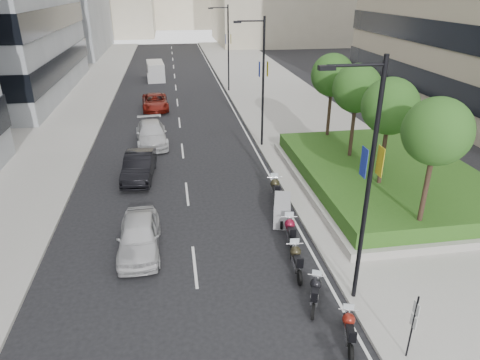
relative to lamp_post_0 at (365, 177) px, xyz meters
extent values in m
plane|color=black|center=(-4.14, -1.00, -5.07)|extent=(160.00, 160.00, 0.00)
cube|color=#9E9B93|center=(4.86, 29.00, -4.99)|extent=(10.00, 100.00, 0.15)
cube|color=#9E9B93|center=(-16.14, 29.00, -4.99)|extent=(8.00, 100.00, 0.15)
cube|color=silver|center=(-0.44, 29.00, -5.06)|extent=(0.12, 100.00, 0.01)
cube|color=silver|center=(-5.64, 29.00, -5.06)|extent=(0.12, 100.00, 0.01)
cube|color=#A09C95|center=(5.86, 9.00, -4.72)|extent=(10.00, 14.00, 0.40)
cube|color=#184112|center=(5.86, 9.00, -4.12)|extent=(9.40, 13.40, 0.80)
cylinder|color=#332319|center=(4.36, 3.00, -2.52)|extent=(0.22, 0.22, 4.00)
sphere|color=#214D18|center=(4.36, 3.00, 0.38)|extent=(2.80, 2.80, 2.80)
cylinder|color=#332319|center=(4.36, 7.00, -2.52)|extent=(0.22, 0.22, 4.00)
sphere|color=#214D18|center=(4.36, 7.00, 0.38)|extent=(2.80, 2.80, 2.80)
cylinder|color=#332319|center=(4.36, 11.00, -2.52)|extent=(0.22, 0.22, 4.00)
sphere|color=#214D18|center=(4.36, 11.00, 0.38)|extent=(2.80, 2.80, 2.80)
cylinder|color=#332319|center=(4.36, 15.00, -2.52)|extent=(0.22, 0.22, 4.00)
sphere|color=#214D18|center=(4.36, 15.00, 0.38)|extent=(2.80, 2.80, 2.80)
cylinder|color=black|center=(0.16, 0.00, -0.57)|extent=(0.16, 0.16, 9.00)
cylinder|color=black|center=(-0.74, 0.00, 3.63)|extent=(1.80, 0.10, 0.10)
cube|color=black|center=(-1.64, 0.00, 3.58)|extent=(0.50, 0.22, 0.14)
cube|color=gold|center=(0.44, 0.00, 0.53)|extent=(0.02, 0.45, 1.00)
cube|color=navy|center=(-0.12, 0.00, 0.53)|extent=(0.02, 0.45, 1.00)
cylinder|color=black|center=(0.16, 17.00, -0.57)|extent=(0.16, 0.16, 9.00)
cylinder|color=black|center=(-0.74, 17.00, 3.63)|extent=(1.80, 0.10, 0.10)
cube|color=black|center=(-1.64, 17.00, 3.58)|extent=(0.50, 0.22, 0.14)
cube|color=gold|center=(0.44, 17.00, 0.53)|extent=(0.02, 0.45, 1.00)
cube|color=navy|center=(-0.12, 17.00, 0.53)|extent=(0.02, 0.45, 1.00)
cylinder|color=black|center=(0.16, 35.00, -0.57)|extent=(0.16, 0.16, 9.00)
cylinder|color=black|center=(-0.74, 35.00, 3.63)|extent=(1.80, 0.10, 0.10)
cube|color=black|center=(-1.64, 35.00, 3.58)|extent=(0.50, 0.22, 0.14)
cube|color=gold|center=(0.44, 35.00, 0.53)|extent=(0.02, 0.45, 1.00)
cube|color=navy|center=(-0.12, 35.00, 0.53)|extent=(0.02, 0.45, 1.00)
cylinder|color=black|center=(0.66, -3.00, -3.82)|extent=(0.06, 0.06, 2.50)
cube|color=silver|center=(0.66, -3.00, -3.02)|extent=(0.02, 0.32, 0.42)
cube|color=silver|center=(0.66, -3.00, -3.52)|extent=(0.02, 0.32, 0.42)
cylinder|color=black|center=(-1.09, -2.75, -4.79)|extent=(0.25, 0.57, 0.56)
cylinder|color=black|center=(-0.71, -1.36, -4.79)|extent=(0.25, 0.57, 0.56)
cube|color=silver|center=(-0.91, -2.10, -4.63)|extent=(0.46, 0.81, 0.38)
sphere|color=maroon|center=(-0.84, -1.81, -4.29)|extent=(0.43, 0.43, 0.43)
cube|color=black|center=(-0.98, -2.36, -4.35)|extent=(0.42, 0.72, 0.14)
cylinder|color=silver|center=(-0.77, -1.58, -4.09)|extent=(0.65, 0.22, 0.04)
cylinder|color=black|center=(-1.69, -0.75, -4.79)|extent=(0.31, 0.55, 0.56)
cylinder|color=black|center=(-1.14, 0.57, -4.79)|extent=(0.31, 0.55, 0.56)
cube|color=silver|center=(-1.43, -0.13, -4.64)|extent=(0.54, 0.81, 0.38)
sphere|color=black|center=(-1.32, 0.14, -4.29)|extent=(0.43, 0.43, 0.43)
cube|color=black|center=(-1.53, -0.38, -4.35)|extent=(0.49, 0.72, 0.14)
cylinder|color=silver|center=(-1.22, 0.36, -4.10)|extent=(0.63, 0.29, 0.04)
cylinder|color=black|center=(-1.61, 1.17, -4.77)|extent=(0.17, 0.61, 0.60)
cylinder|color=black|center=(-1.47, 2.71, -4.77)|extent=(0.17, 0.61, 0.60)
cube|color=silver|center=(-1.54, 1.89, -4.60)|extent=(0.37, 0.85, 0.41)
sphere|color=black|center=(-1.51, 2.21, -4.23)|extent=(0.46, 0.46, 0.46)
cube|color=black|center=(-1.57, 1.60, -4.29)|extent=(0.34, 0.75, 0.15)
cylinder|color=silver|center=(-1.49, 2.47, -4.02)|extent=(0.72, 0.12, 0.05)
cylinder|color=black|center=(-1.32, 3.26, -4.75)|extent=(0.20, 0.64, 0.63)
cylinder|color=black|center=(-1.11, 4.86, -4.75)|extent=(0.20, 0.64, 0.63)
cube|color=silver|center=(-1.22, 4.01, -4.58)|extent=(0.41, 0.89, 0.42)
sphere|color=maroon|center=(-1.18, 4.34, -4.20)|extent=(0.48, 0.48, 0.48)
cube|color=black|center=(-1.26, 3.71, -4.26)|extent=(0.38, 0.79, 0.16)
cylinder|color=silver|center=(-1.14, 4.61, -3.98)|extent=(0.75, 0.15, 0.05)
cylinder|color=black|center=(-1.27, 5.44, -4.78)|extent=(0.26, 0.59, 0.58)
cylinder|color=black|center=(-0.88, 6.88, -4.78)|extent=(0.26, 0.59, 0.58)
cube|color=gray|center=(-1.07, 6.16, -4.46)|extent=(1.27, 2.10, 1.17)
cylinder|color=black|center=(-0.99, 7.46, -4.73)|extent=(0.20, 0.68, 0.67)
cylinder|color=black|center=(-0.80, 9.17, -4.73)|extent=(0.20, 0.68, 0.67)
cube|color=silver|center=(-0.90, 8.27, -4.55)|extent=(0.42, 0.94, 0.45)
sphere|color=#292617|center=(-0.86, 8.62, -4.14)|extent=(0.52, 0.52, 0.52)
cube|color=black|center=(-0.94, 7.94, -4.21)|extent=(0.39, 0.83, 0.17)
cylinder|color=silver|center=(-0.83, 8.91, -3.90)|extent=(0.80, 0.14, 0.05)
imported|color=#BDBDBF|center=(-7.96, 4.58, -4.30)|extent=(1.84, 4.49, 1.53)
imported|color=black|center=(-8.39, 12.66, -4.29)|extent=(2.00, 4.84, 1.56)
imported|color=#BCBCBE|center=(-7.82, 18.87, -4.29)|extent=(2.62, 5.52, 1.56)
imported|color=maroon|center=(-7.76, 28.71, -4.36)|extent=(2.66, 5.24, 1.42)
cube|color=#B8B7BA|center=(-7.95, 43.10, -4.00)|extent=(2.33, 5.23, 2.14)
cube|color=#B8B7BA|center=(-7.95, 41.16, -4.50)|extent=(2.03, 1.37, 1.12)
cylinder|color=black|center=(-8.77, 41.26, -4.71)|extent=(0.25, 0.71, 0.71)
cylinder|color=black|center=(-7.14, 41.26, -4.71)|extent=(0.25, 0.71, 0.71)
cylinder|color=black|center=(-8.77, 44.73, -4.71)|extent=(0.25, 0.71, 0.71)
cylinder|color=black|center=(-7.14, 44.73, -4.71)|extent=(0.25, 0.71, 0.71)
camera|label=1|loc=(-6.11, -12.02, 5.77)|focal=32.00mm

